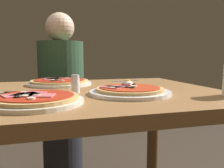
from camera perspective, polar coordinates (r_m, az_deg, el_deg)
dining_table at (r=0.93m, az=-5.50°, el=-9.45°), size 1.02×0.82×0.74m
pizza_foreground at (r=0.81m, az=4.49°, el=-1.68°), size 0.29×0.29×0.05m
pizza_across_left at (r=1.10m, az=-13.06°, el=0.46°), size 0.30×0.30×0.03m
pizza_across_right at (r=0.67m, az=-18.52°, el=-3.72°), size 0.26×0.26×0.03m
fork at (r=1.23m, az=2.88°, el=0.84°), size 0.16×0.04×0.00m
knife at (r=0.90m, az=-25.15°, el=-1.98°), size 0.20×0.04×0.01m
salt_shaker at (r=0.83m, az=-9.18°, el=-0.01°), size 0.03×0.03×0.07m
diner_person at (r=1.69m, az=-12.51°, el=-4.01°), size 0.32×0.32×1.18m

